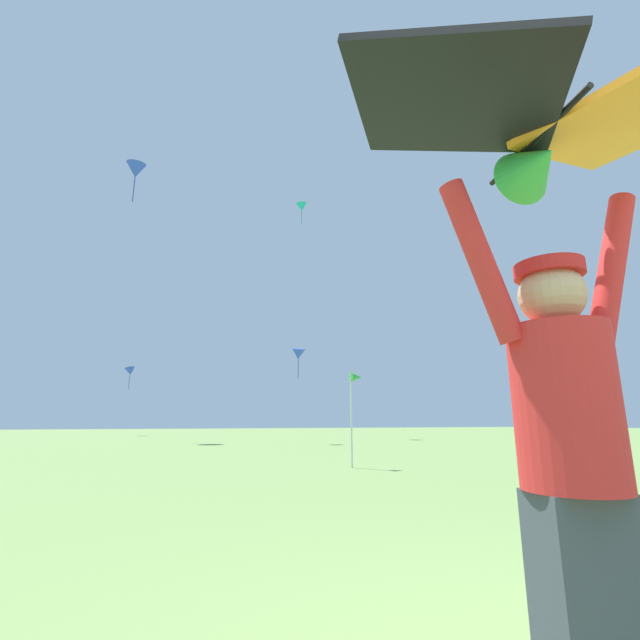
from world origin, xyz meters
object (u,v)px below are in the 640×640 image
Objects in this scene: distant_kite_blue_low_left at (130,371)px; distant_kite_blue_mid_right at (298,354)px; kite_flyer_person at (571,454)px; held_stunt_kite at (542,126)px; distant_kite_blue_low_right at (136,170)px; marker_flag at (355,384)px; distant_kite_teal_mid_left at (302,207)px.

distant_kite_blue_mid_right is at bearing -58.83° from distant_kite_blue_low_left.
held_stunt_kite is at bearing -99.36° from kite_flyer_person.
held_stunt_kite is at bearing -82.08° from distant_kite_blue_low_left.
distant_kite_blue_low_right is at bearing 100.36° from held_stunt_kite.
marker_flag is at bearing 72.34° from held_stunt_kite.
distant_kite_blue_mid_right is at bearing -36.36° from distant_kite_blue_low_right.
distant_kite_blue_mid_right is at bearing -105.78° from distant_kite_teal_mid_left.
held_stunt_kite is 0.97× the size of distant_kite_blue_low_left.
marker_flag is (-1.50, -10.87, -2.33)m from distant_kite_blue_mid_right.
distant_kite_blue_low_right is (-4.75, 26.00, 14.26)m from held_stunt_kite.
distant_kite_blue_low_left reaches higher than distant_kite_blue_mid_right.
distant_kite_teal_mid_left is 0.79× the size of marker_flag.
distant_kite_blue_low_left is at bearing 106.21° from marker_flag.
kite_flyer_person is at bearing 80.64° from held_stunt_kite.
kite_flyer_person is 1.22m from held_stunt_kite.
distant_kite_blue_low_left is at bearing 90.07° from distant_kite_blue_low_right.
marker_flag is at bearing -73.79° from distant_kite_blue_low_left.
kite_flyer_person is at bearing -103.31° from distant_kite_teal_mid_left.
distant_kite_blue_mid_right is at bearing 77.73° from held_stunt_kite.
distant_kite_blue_low_right is 23.93m from marker_flag.
kite_flyer_person is 32.03m from distant_kite_teal_mid_left.
marker_flag is at bearing -97.88° from distant_kite_blue_mid_right.
distant_kite_blue_low_right is at bearing -89.93° from distant_kite_blue_low_left.
held_stunt_kite is 31.52m from distant_kite_teal_mid_left.
kite_flyer_person is 34.70m from distant_kite_blue_low_left.
distant_kite_blue_low_right reaches higher than distant_kite_blue_mid_right.
marker_flag is at bearing 72.27° from kite_flyer_person.
distant_kite_blue_low_left is (-4.76, 34.24, 2.46)m from held_stunt_kite.
distant_kite_blue_low_right is at bearing 100.41° from kite_flyer_person.
kite_flyer_person is 0.89× the size of marker_flag.
held_stunt_kite is 34.66m from distant_kite_blue_low_left.
distant_kite_blue_low_right reaches higher than distant_kite_blue_low_left.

